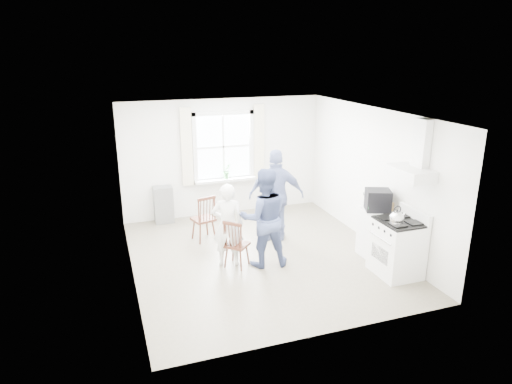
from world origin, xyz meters
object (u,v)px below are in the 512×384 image
object	(u,v)px
person_mid	(264,218)
low_cabinet	(377,233)
gas_stove	(397,247)
stereo_stack	(378,200)
person_left	(228,225)
person_right	(276,196)
windsor_chair_b	(234,239)
windsor_chair_a	(205,214)

from	to	relation	value
person_mid	low_cabinet	bearing A→B (deg)	178.49
gas_stove	low_cabinet	world-z (taller)	gas_stove
stereo_stack	person_mid	xyz separation A→B (m)	(-1.99, 0.38, -0.22)
person_left	person_mid	world-z (taller)	person_mid
gas_stove	person_right	distance (m)	2.47
gas_stove	person_right	world-z (taller)	person_right
gas_stove	low_cabinet	bearing A→B (deg)	84.32
gas_stove	person_mid	xyz separation A→B (m)	(-1.96, 1.06, 0.38)
windsor_chair_b	person_mid	world-z (taller)	person_mid
windsor_chair_b	person_left	bearing A→B (deg)	112.58
gas_stove	stereo_stack	xyz separation A→B (m)	(0.02, 0.68, 0.60)
person_right	person_left	bearing A→B (deg)	51.05
low_cabinet	person_left	xyz separation A→B (m)	(-2.62, 0.54, 0.29)
windsor_chair_a	person_left	bearing A→B (deg)	-83.35
gas_stove	windsor_chair_a	bearing A→B (deg)	138.63
low_cabinet	person_right	xyz separation A→B (m)	(-1.42, 1.32, 0.46)
person_mid	person_right	xyz separation A→B (m)	(0.61, 0.96, 0.04)
windsor_chair_a	stereo_stack	bearing A→B (deg)	-31.89
person_left	person_mid	distance (m)	0.63
stereo_stack	person_mid	size ratio (longest dim) A/B	0.30
windsor_chair_a	person_right	size ratio (longest dim) A/B	0.52
gas_stove	person_left	distance (m)	2.85
person_left	low_cabinet	bearing A→B (deg)	-172.49
windsor_chair_a	person_mid	size ratio (longest dim) A/B	0.54
windsor_chair_a	person_left	xyz separation A→B (m)	(0.13, -1.13, 0.17)
stereo_stack	person_left	xyz separation A→B (m)	(-2.58, 0.56, -0.34)
person_left	person_mid	bearing A→B (deg)	-178.07
stereo_stack	person_left	size ratio (longest dim) A/B	0.35
gas_stove	windsor_chair_b	bearing A→B (deg)	156.51
low_cabinet	gas_stove	bearing A→B (deg)	-95.68
person_left	person_right	xyz separation A→B (m)	(1.20, 0.78, 0.16)
low_cabinet	person_left	world-z (taller)	person_left
stereo_stack	windsor_chair_a	xyz separation A→B (m)	(-2.71, 1.69, -0.51)
windsor_chair_a	person_left	distance (m)	1.15
person_right	low_cabinet	bearing A→B (deg)	155.25
windsor_chair_b	gas_stove	bearing A→B (deg)	-23.49
person_mid	person_right	distance (m)	1.14
person_mid	windsor_chair_a	bearing A→B (deg)	-52.64
windsor_chair_b	person_left	xyz separation A→B (m)	(-0.07, 0.16, 0.21)
windsor_chair_b	person_left	distance (m)	0.27
gas_stove	windsor_chair_b	distance (m)	2.71
gas_stove	low_cabinet	size ratio (longest dim) A/B	1.24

